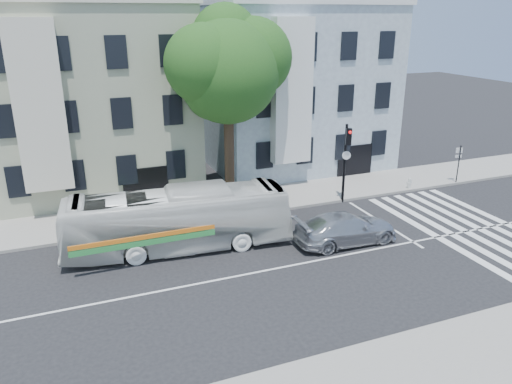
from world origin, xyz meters
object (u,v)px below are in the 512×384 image
sedan (346,228)px  traffic_signal (346,153)px  bus (178,220)px  fire_hydrant (409,183)px

sedan → traffic_signal: bearing=-29.4°
sedan → traffic_signal: (2.77, 4.76, 2.26)m
bus → sedan: bearing=-101.3°
sedan → fire_hydrant: sedan is taller
sedan → fire_hydrant: bearing=-55.7°
fire_hydrant → bus: bearing=-169.8°
traffic_signal → bus: bearing=-144.8°
bus → fire_hydrant: 15.65m
bus → traffic_signal: bearing=-71.1°
bus → traffic_signal: (10.40, 2.42, 1.54)m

